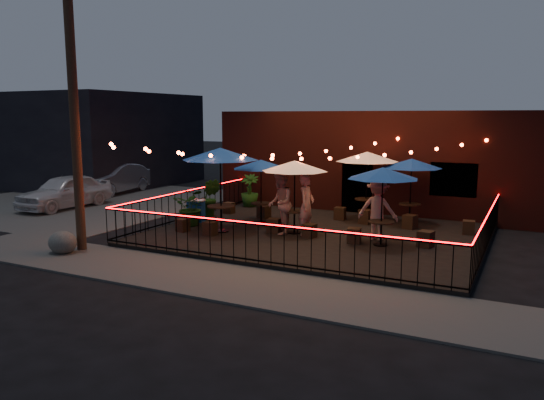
{
  "coord_description": "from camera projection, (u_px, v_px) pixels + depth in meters",
  "views": [
    {
      "loc": [
        6.07,
        -13.35,
        3.81
      ],
      "look_at": [
        -1.44,
        1.64,
        1.15
      ],
      "focal_mm": 35.0,
      "sensor_mm": 36.0,
      "label": 1
    }
  ],
  "objects": [
    {
      "name": "ground",
      "position": [
        291.0,
        251.0,
        15.07
      ],
      "size": [
        110.0,
        110.0,
        0.0
      ],
      "primitive_type": "plane",
      "color": "black",
      "rests_on": "ground"
    },
    {
      "name": "patio",
      "position": [
        317.0,
        235.0,
        16.83
      ],
      "size": [
        10.0,
        8.0,
        0.15
      ],
      "primitive_type": "cube",
      "color": "black",
      "rests_on": "ground"
    },
    {
      "name": "sidewalk",
      "position": [
        233.0,
        282.0,
        12.2
      ],
      "size": [
        18.0,
        2.5,
        0.05
      ],
      "primitive_type": "cube",
      "color": "#484643",
      "rests_on": "ground"
    },
    {
      "name": "parking_lot",
      "position": [
        86.0,
        201.0,
        23.91
      ],
      "size": [
        11.0,
        12.0,
        0.02
      ],
      "primitive_type": "cube",
      "color": "#484643",
      "rests_on": "ground"
    },
    {
      "name": "brick_building",
      "position": [
        407.0,
        158.0,
        23.14
      ],
      "size": [
        14.0,
        8.0,
        4.0
      ],
      "color": "#38130F",
      "rests_on": "ground"
    },
    {
      "name": "background_building",
      "position": [
        73.0,
        139.0,
        30.59
      ],
      "size": [
        12.0,
        9.0,
        5.0
      ],
      "primitive_type": "cube",
      "color": "black",
      "rests_on": "ground"
    },
    {
      "name": "utility_pole",
      "position": [
        74.0,
        109.0,
        14.54
      ],
      "size": [
        0.26,
        0.26,
        8.0
      ],
      "primitive_type": "cylinder",
      "color": "#3E2419",
      "rests_on": "ground"
    },
    {
      "name": "fence_front",
      "position": [
        258.0,
        244.0,
        13.2
      ],
      "size": [
        10.0,
        0.04,
        1.04
      ],
      "color": "black",
      "rests_on": "patio"
    },
    {
      "name": "fence_left",
      "position": [
        188.0,
        205.0,
        18.95
      ],
      "size": [
        0.04,
        8.0,
        1.04
      ],
      "rotation": [
        0.0,
        0.0,
        1.57
      ],
      "color": "black",
      "rests_on": "patio"
    },
    {
      "name": "fence_right",
      "position": [
        487.0,
        232.0,
        14.52
      ],
      "size": [
        0.04,
        8.0,
        1.04
      ],
      "rotation": [
        0.0,
        0.0,
        1.57
      ],
      "color": "black",
      "rests_on": "patio"
    },
    {
      "name": "festoon_lights",
      "position": [
        285.0,
        158.0,
        16.63
      ],
      "size": [
        10.02,
        8.72,
        1.32
      ],
      "color": "#FF3E1A",
      "rests_on": "ground"
    },
    {
      "name": "cafe_table_0",
      "position": [
        220.0,
        155.0,
        16.61
      ],
      "size": [
        3.19,
        3.19,
        2.68
      ],
      "rotation": [
        0.0,
        0.0,
        0.4
      ],
      "color": "black",
      "rests_on": "patio"
    },
    {
      "name": "cafe_table_1",
      "position": [
        261.0,
        165.0,
        18.15
      ],
      "size": [
        2.26,
        2.26,
        2.18
      ],
      "rotation": [
        0.0,
        0.0,
        0.15
      ],
      "color": "black",
      "rests_on": "patio"
    },
    {
      "name": "cafe_table_2",
      "position": [
        295.0,
        167.0,
        16.43
      ],
      "size": [
        2.5,
        2.5,
        2.3
      ],
      "rotation": [
        0.0,
        0.0,
        0.22
      ],
      "color": "black",
      "rests_on": "patio"
    },
    {
      "name": "cafe_table_3",
      "position": [
        367.0,
        158.0,
        18.61
      ],
      "size": [
        2.85,
        2.85,
        2.42
      ],
      "rotation": [
        0.0,
        0.0,
        0.38
      ],
      "color": "black",
      "rests_on": "patio"
    },
    {
      "name": "cafe_table_4",
      "position": [
        383.0,
        174.0,
        14.86
      ],
      "size": [
        2.41,
        2.41,
        2.24
      ],
      "rotation": [
        0.0,
        0.0,
        -0.21
      ],
      "color": "black",
      "rests_on": "patio"
    },
    {
      "name": "cafe_table_5",
      "position": [
        412.0,
        164.0,
        17.89
      ],
      "size": [
        2.44,
        2.44,
        2.24
      ],
      "rotation": [
        0.0,
        0.0,
        0.23
      ],
      "color": "black",
      "rests_on": "patio"
    },
    {
      "name": "bistro_chair_0",
      "position": [
        183.0,
        225.0,
        16.97
      ],
      "size": [
        0.41,
        0.41,
        0.41
      ],
      "primitive_type": "cube",
      "rotation": [
        0.0,
        0.0,
        -0.19
      ],
      "color": "black",
      "rests_on": "patio"
    },
    {
      "name": "bistro_chair_1",
      "position": [
        210.0,
        228.0,
        16.42
      ],
      "size": [
        0.38,
        0.38,
        0.42
      ],
      "primitive_type": "cube",
      "rotation": [
        0.0,
        0.0,
        3.09
      ],
      "color": "black",
      "rests_on": "patio"
    },
    {
      "name": "bistro_chair_2",
      "position": [
        229.0,
        208.0,
        20.11
      ],
      "size": [
        0.36,
        0.36,
        0.42
      ],
      "primitive_type": "cube",
      "rotation": [
        0.0,
        0.0,
        -0.03
      ],
      "color": "black",
      "rests_on": "patio"
    },
    {
      "name": "bistro_chair_3",
      "position": [
        264.0,
        212.0,
        19.18
      ],
      "size": [
        0.46,
        0.46,
        0.45
      ],
      "primitive_type": "cube",
      "rotation": [
        0.0,
        0.0,
        2.93
      ],
      "color": "black",
      "rests_on": "patio"
    },
    {
      "name": "bistro_chair_4",
      "position": [
        274.0,
        226.0,
        16.75
      ],
      "size": [
        0.45,
        0.45,
        0.45
      ],
      "primitive_type": "cube",
      "rotation": [
        0.0,
        0.0,
        0.19
      ],
      "color": "black",
      "rests_on": "patio"
    },
    {
      "name": "bistro_chair_5",
      "position": [
        309.0,
        231.0,
        16.13
      ],
      "size": [
        0.42,
        0.42,
        0.42
      ],
      "primitive_type": "cube",
      "rotation": [
        0.0,
        0.0,
        2.93
      ],
      "color": "black",
      "rests_on": "patio"
    },
    {
      "name": "bistro_chair_6",
      "position": [
        340.0,
        213.0,
        18.91
      ],
      "size": [
        0.4,
        0.4,
        0.44
      ],
      "primitive_type": "cube",
      "rotation": [
        0.0,
        0.0,
        0.09
      ],
      "color": "black",
      "rests_on": "patio"
    },
    {
      "name": "bistro_chair_7",
      "position": [
        366.0,
        217.0,
        18.21
      ],
      "size": [
        0.51,
        0.51,
        0.48
      ],
      "primitive_type": "cube",
      "rotation": [
        0.0,
        0.0,
        2.85
      ],
      "color": "black",
      "rests_on": "patio"
    },
    {
      "name": "bistro_chair_8",
      "position": [
        354.0,
        236.0,
        15.41
      ],
      "size": [
        0.43,
        0.43,
        0.44
      ],
      "primitive_type": "cube",
      "rotation": [
        0.0,
        0.0,
        0.17
      ],
      "color": "black",
      "rests_on": "patio"
    },
    {
      "name": "bistro_chair_9",
      "position": [
        426.0,
        239.0,
        14.93
      ],
      "size": [
        0.47,
        0.47,
        0.46
      ],
      "primitive_type": "cube",
      "rotation": [
        0.0,
        0.0,
        2.91
      ],
      "color": "black",
      "rests_on": "patio"
    },
    {
      "name": "bistro_chair_10",
      "position": [
        410.0,
        222.0,
        17.37
      ],
      "size": [
        0.48,
        0.48,
        0.46
      ],
      "primitive_type": "cube",
      "rotation": [
        0.0,
        0.0,
        -0.28
      ],
      "color": "black",
      "rests_on": "patio"
    },
    {
      "name": "bistro_chair_11",
      "position": [
        469.0,
        227.0,
        16.57
      ],
      "size": [
        0.39,
        0.39,
        0.43
      ],
      "primitive_type": "cube",
      "rotation": [
        0.0,
        0.0,
        3.24
      ],
      "color": "black",
      "rests_on": "patio"
    },
    {
      "name": "patron_a",
      "position": [
        306.0,
        205.0,
        16.36
      ],
      "size": [
        0.45,
        0.69,
        1.89
      ],
      "primitive_type": "imported",
      "rotation": [
        0.0,
        0.0,
        1.57
      ],
      "color": "#D3A78C",
      "rests_on": "patio"
    },
    {
      "name": "patron_b",
      "position": [
        280.0,
        203.0,
        16.5
      ],
      "size": [
        1.07,
        1.17,
        1.96
      ],
      "primitive_type": "imported",
      "rotation": [
        0.0,
        0.0,
        -1.15
      ],
      "color": "#D8B589",
      "rests_on": "patio"
    },
    {
      "name": "patron_c",
      "position": [
        378.0,
        209.0,
        15.73
      ],
      "size": [
        1.2,
        0.69,
        1.85
      ],
      "primitive_type": "imported",
      "rotation": [
        0.0,
        0.0,
        3.14
      ],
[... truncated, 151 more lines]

